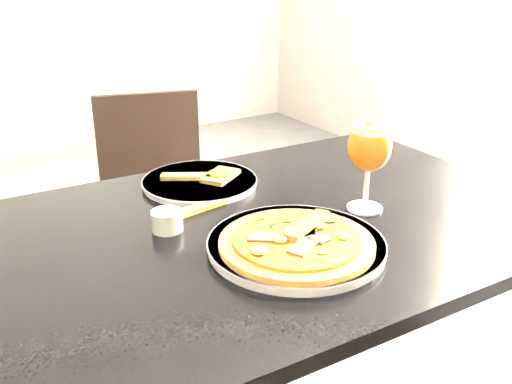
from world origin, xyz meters
TOP-DOWN VIEW (x-y plane):
  - dining_table at (0.32, -0.11)m, footprint 1.23×0.85m
  - chair_far at (0.41, 0.74)m, footprint 0.47×0.47m
  - plate_main at (0.29, -0.24)m, footprint 0.38×0.38m
  - pizza at (0.28, -0.26)m, footprint 0.28×0.28m
  - plate_second at (0.29, 0.15)m, footprint 0.32×0.32m
  - crust_scraps at (0.31, 0.14)m, footprint 0.19×0.14m
  - loose_crust at (0.23, 0.02)m, footprint 0.13×0.04m
  - sauce_cup at (0.12, -0.04)m, footprint 0.06×0.06m
  - beer_glass at (0.52, -0.17)m, footprint 0.09×0.09m

SIDE VIEW (x-z plane):
  - chair_far at x=0.41m, z-range 0.04..0.86m
  - dining_table at x=0.32m, z-range 0.28..1.03m
  - loose_crust at x=0.23m, z-range 0.75..0.76m
  - plate_second at x=0.29m, z-range 0.75..0.76m
  - plate_main at x=0.29m, z-range 0.75..0.77m
  - crust_scraps at x=0.31m, z-range 0.76..0.78m
  - sauce_cup at x=0.12m, z-range 0.75..0.79m
  - pizza at x=0.28m, z-range 0.76..0.79m
  - beer_glass at x=0.52m, z-range 0.79..0.99m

